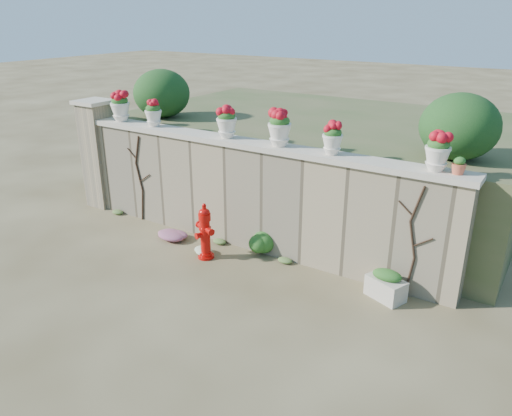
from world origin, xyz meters
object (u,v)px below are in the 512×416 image
Objects in this scene: planter_box at (386,285)px; terracotta_pot at (459,166)px; fire_hydrant at (205,231)px; urn_pot_0 at (120,107)px.

planter_box is 2.77× the size of terracotta_pot.
terracotta_pot is (4.05, 0.92, 1.67)m from fire_hydrant.
terracotta_pot is (6.99, -0.00, -0.20)m from urn_pot_0.
planter_box is at bearing -146.97° from terracotta_pot.
fire_hydrant is at bearing -17.30° from urn_pot_0.
terracotta_pot is at bearing 54.72° from planter_box.
urn_pot_0 is at bearing -176.15° from fire_hydrant.
terracotta_pot is at bearing -0.00° from urn_pot_0.
planter_box is (3.32, 0.44, -0.31)m from fire_hydrant.
terracotta_pot reaches higher than fire_hydrant.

